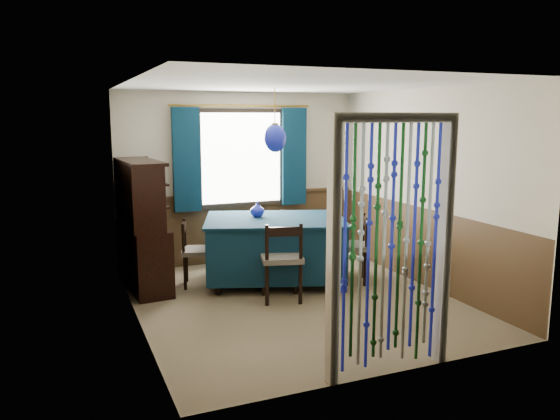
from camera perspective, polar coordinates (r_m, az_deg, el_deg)
name	(u,v)px	position (r m, az deg, el deg)	size (l,w,h in m)	color
floor	(295,301)	(6.53, 1.58, -9.45)	(4.00, 4.00, 0.00)	brown
ceiling	(296,84)	(6.18, 1.70, 13.01)	(4.00, 4.00, 0.00)	silver
wall_back	(240,178)	(8.09, -4.17, 3.35)	(3.60, 3.60, 0.00)	beige
wall_front	(396,229)	(4.51, 12.07, -1.96)	(3.60, 3.60, 0.00)	beige
wall_left	(134,206)	(5.75, -14.98, 0.42)	(4.00, 4.00, 0.00)	beige
wall_right	(425,188)	(7.15, 14.93, 2.21)	(4.00, 4.00, 0.00)	beige
wainscot_back	(241,228)	(8.19, -4.07, -1.89)	(3.60, 3.60, 0.00)	#46301A
wainscot_front	(392,317)	(4.73, 11.64, -10.86)	(3.60, 3.60, 0.00)	#46301A
wainscot_left	(139,277)	(5.91, -14.51, -6.76)	(4.00, 4.00, 0.00)	#46301A
wainscot_right	(422,246)	(7.28, 14.57, -3.66)	(4.00, 4.00, 0.00)	#46301A
window	(241,158)	(8.01, -4.08, 5.44)	(1.32, 0.12, 1.42)	black
doorway	(391,251)	(4.60, 11.56, -4.26)	(1.16, 0.12, 2.18)	silver
dining_table	(275,246)	(7.08, -0.51, -3.80)	(2.07, 1.73, 0.86)	#0A2333
chair_near	(282,259)	(6.40, 0.19, -5.15)	(0.57, 0.55, 0.95)	black
chair_far	(275,238)	(7.84, -0.51, -2.90)	(0.41, 0.39, 0.81)	black
chair_left	(196,251)	(7.06, -8.82, -4.28)	(0.50, 0.51, 0.84)	black
chair_right	(353,246)	(7.19, 7.65, -3.80)	(0.57, 0.58, 0.89)	black
sideboard	(143,244)	(7.08, -14.15, -3.44)	(0.53, 1.27, 1.62)	black
pendant_lamp	(275,138)	(6.89, -0.53, 7.52)	(0.28, 0.28, 0.80)	olive
vase_table	(257,210)	(7.13, -2.39, 0.02)	(0.17, 0.17, 0.18)	#161F9B
bowl_shelf	(149,202)	(6.74, -13.54, 0.82)	(0.20, 0.20, 0.05)	beige
vase_sideboard	(144,215)	(7.23, -14.05, -0.48)	(0.17, 0.17, 0.18)	beige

